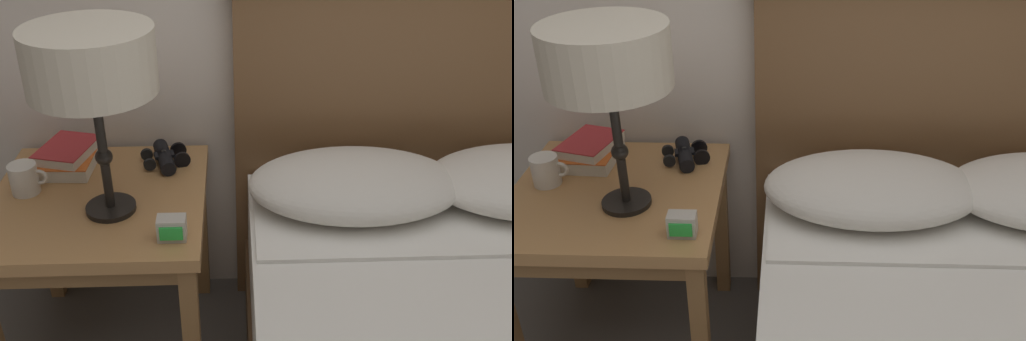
% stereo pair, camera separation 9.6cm
% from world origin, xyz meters
% --- Properties ---
extents(nightstand, '(0.58, 0.58, 0.56)m').
position_xyz_m(nightstand, '(-0.70, 0.65, 0.48)').
color(nightstand, '#AD7A47').
rests_on(nightstand, ground_plane).
extents(table_lamp, '(0.31, 0.31, 0.48)m').
position_xyz_m(table_lamp, '(-0.65, 0.58, 0.96)').
color(table_lamp, black).
rests_on(table_lamp, nightstand).
extents(book_on_nightstand, '(0.16, 0.19, 0.04)m').
position_xyz_m(book_on_nightstand, '(-0.82, 0.81, 0.58)').
color(book_on_nightstand, silver).
rests_on(book_on_nightstand, nightstand).
extents(book_stacked_on_top, '(0.18, 0.21, 0.03)m').
position_xyz_m(book_stacked_on_top, '(-0.82, 0.82, 0.62)').
color(book_stacked_on_top, silver).
rests_on(book_stacked_on_top, book_on_nightstand).
extents(binoculars_pair, '(0.15, 0.16, 0.05)m').
position_xyz_m(binoculars_pair, '(-0.54, 0.82, 0.58)').
color(binoculars_pair, black).
rests_on(binoculars_pair, nightstand).
extents(coffee_mug, '(0.10, 0.08, 0.08)m').
position_xyz_m(coffee_mug, '(-0.90, 0.68, 0.60)').
color(coffee_mug, silver).
rests_on(coffee_mug, nightstand).
extents(alarm_clock, '(0.07, 0.05, 0.06)m').
position_xyz_m(alarm_clock, '(-0.48, 0.45, 0.59)').
color(alarm_clock, '#B7B2A8').
rests_on(alarm_clock, nightstand).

